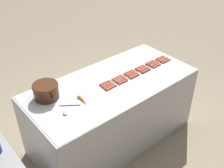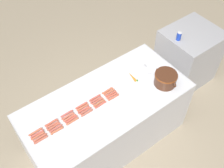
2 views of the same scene
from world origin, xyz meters
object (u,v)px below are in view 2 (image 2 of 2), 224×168
object	(u,v)px
hot_dog_13	(54,127)
hot_dog_18	(40,138)
serving_spoon	(144,69)
hot_dog_11	(109,92)
hot_dog_9	(83,107)
hot_dog_27	(87,113)
hot_dog_14	(70,118)
hot_dog_15	(84,110)
hot_dog_17	(111,94)
hot_dog_23	(112,96)
hot_dog_5	(107,91)
hot_dog_20	(71,119)
hot_dog_25	(57,130)
hot_dog_26	(72,121)
hot_dog_28	(100,105)
hot_dog_16	(97,101)
hot_dog_29	(114,97)
hot_dog_8	(68,116)
hot_dog_10	(96,100)
hot_dog_0	(35,132)
hot_dog_4	(95,98)
hot_dog_3	(81,106)
hot_dog_12	(38,136)
hot_dog_7	(53,125)
hot_dog_19	(56,128)
hot_dog_24	(41,140)
hot_dog_21	(85,111)
carrot	(132,77)
bean_pot	(166,78)
hot_dog_6	(37,134)
hot_dog_1	(51,123)
back_cabinet	(187,56)
soda_can	(179,36)
hot_dog_2	(67,114)

from	to	relation	value
hot_dog_13	hot_dog_18	bearing A→B (deg)	-80.28
serving_spoon	hot_dog_11	bearing A→B (deg)	-85.73
hot_dog_9	hot_dog_27	xyz separation A→B (m)	(0.09, -0.00, 0.00)
hot_dog_14	hot_dog_15	world-z (taller)	same
hot_dog_17	hot_dog_23	world-z (taller)	same
hot_dog_5	hot_dog_20	size ratio (longest dim) A/B	1.00
hot_dog_14	hot_dog_25	distance (m)	0.20
hot_dog_26	hot_dog_28	world-z (taller)	same
hot_dog_16	hot_dog_29	xyz separation A→B (m)	(0.07, 0.19, 0.00)
hot_dog_8	hot_dog_10	distance (m)	0.38
hot_dog_0	hot_dog_4	bearing A→B (deg)	89.97
hot_dog_3	hot_dog_12	bearing A→B (deg)	-84.14
hot_dog_7	hot_dog_10	distance (m)	0.57
hot_dog_19	hot_dog_25	distance (m)	0.03
hot_dog_19	hot_dog_24	size ratio (longest dim) A/B	1.00
hot_dog_3	hot_dog_9	bearing A→B (deg)	-3.50
hot_dog_8	hot_dog_21	world-z (taller)	same
hot_dog_12	carrot	world-z (taller)	carrot
hot_dog_4	hot_dog_21	size ratio (longest dim) A/B	1.00
hot_dog_12	hot_dog_14	world-z (taller)	same
hot_dog_8	hot_dog_19	size ratio (longest dim) A/B	1.00
hot_dog_11	hot_dog_27	size ratio (longest dim) A/B	1.00
hot_dog_7	hot_dog_16	world-z (taller)	same
hot_dog_5	bean_pot	size ratio (longest dim) A/B	0.46
hot_dog_24	hot_dog_0	bearing A→B (deg)	-178.76
hot_dog_27	hot_dog_25	bearing A→B (deg)	-90.13
hot_dog_4	hot_dog_5	distance (m)	0.18
hot_dog_5	hot_dog_13	bearing A→B (deg)	-85.60
hot_dog_10	hot_dog_15	size ratio (longest dim) A/B	1.00
hot_dog_7	hot_dog_14	distance (m)	0.20
hot_dog_11	hot_dog_24	world-z (taller)	same
hot_dog_6	hot_dog_10	world-z (taller)	same
serving_spoon	carrot	world-z (taller)	carrot
hot_dog_0	hot_dog_24	bearing A→B (deg)	1.24
hot_dog_17	hot_dog_19	distance (m)	0.76
hot_dog_1	hot_dog_14	bearing A→B (deg)	71.47
back_cabinet	hot_dog_19	world-z (taller)	back_cabinet
hot_dog_1	soda_can	distance (m)	2.11
hot_dog_4	hot_dog_11	xyz separation A→B (m)	(0.03, 0.19, 0.00)
hot_dog_23	back_cabinet	bearing A→B (deg)	96.86
hot_dog_0	hot_dog_29	world-z (taller)	same
hot_dog_17	hot_dog_16	bearing A→B (deg)	-91.30
hot_dog_3	hot_dog_5	xyz separation A→B (m)	(0.00, 0.37, 0.00)
hot_dog_20	hot_dog_23	bearing A→B (deg)	89.68
hot_dog_12	hot_dog_17	xyz separation A→B (m)	(0.00, 0.96, 0.00)
hot_dog_16	hot_dog_1	bearing A→B (deg)	-95.99
hot_dog_3	hot_dog_23	bearing A→B (deg)	75.92
carrot	hot_dog_21	bearing A→B (deg)	-83.87
hot_dog_2	bean_pot	distance (m)	1.25
hot_dog_10	hot_dog_23	distance (m)	0.20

